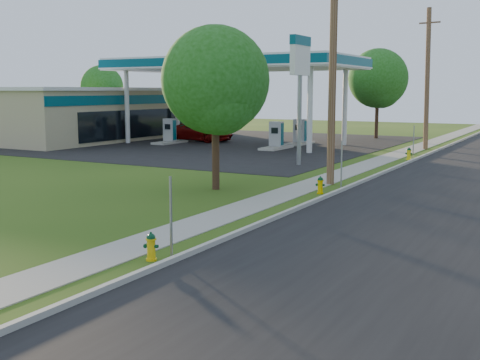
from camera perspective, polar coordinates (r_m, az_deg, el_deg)
name	(u,v)px	position (r m, az deg, el deg)	size (l,w,h in m)	color
ground_plane	(25,312)	(11.86, -19.72, -11.73)	(140.00, 140.00, 0.00)	#254610
road	(409,230)	(18.11, 15.76, -4.57)	(8.00, 120.00, 0.02)	black
curb	(284,214)	(19.38, 4.19, -3.22)	(0.15, 120.00, 0.15)	#AAA89C
sidewalk	(237,210)	(20.18, -0.31, -2.91)	(1.50, 120.00, 0.03)	#9B998E
forecourt	(212,143)	(46.42, -2.71, 3.53)	(26.00, 28.00, 0.02)	black
utility_pole_mid	(333,68)	(25.88, 8.78, 10.49)	(1.40, 0.32, 9.80)	brown
utility_pole_far	(427,79)	(43.18, 17.34, 9.16)	(1.40, 0.32, 9.50)	brown
sign_post_near	(171,218)	(14.41, -6.56, -3.59)	(0.05, 0.04, 2.00)	gray
sign_post_mid	(341,165)	(24.81, 9.60, 1.42)	(0.05, 0.04, 2.00)	gray
sign_post_far	(413,143)	(36.48, 16.13, 3.42)	(0.05, 0.04, 2.00)	gray
gas_canopy	(234,65)	(45.25, -0.58, 10.87)	(18.18, 9.18, 6.40)	silver
fuel_pump_nw	(170,134)	(46.10, -6.68, 4.34)	(1.20, 3.20, 1.90)	#AAA89C
fuel_pump_ne	(276,139)	(41.47, 3.46, 3.93)	(1.20, 3.20, 1.90)	#AAA89C
fuel_pump_sw	(199,131)	(49.39, -3.95, 4.65)	(1.20, 3.20, 1.90)	#AAA89C
fuel_pump_se	(300,135)	(45.09, 5.69, 4.26)	(1.20, 3.20, 1.90)	#AAA89C
convenience_store	(102,113)	(52.93, -12.92, 6.24)	(10.40, 22.40, 4.25)	tan
price_pylon	(300,63)	(32.46, 5.73, 10.96)	(0.34, 2.04, 6.85)	gray
tree_verge	(216,84)	(24.18, -2.25, 9.05)	(4.35, 4.35, 6.59)	#342218
tree_lot	(379,81)	(51.90, 13.03, 9.17)	(4.94, 4.94, 7.49)	#342218
tree_back	(102,88)	(64.15, -12.93, 8.48)	(4.36, 4.36, 6.60)	#342218
hydrant_near	(151,247)	(14.47, -8.43, -6.26)	(0.36, 0.32, 0.69)	#E4B60F
hydrant_mid	(320,185)	(23.67, 7.62, -0.49)	(0.36, 0.32, 0.70)	#E6B902
hydrant_far	(409,154)	(36.26, 15.72, 2.40)	(0.38, 0.34, 0.75)	yellow
car_red	(201,132)	(48.23, -3.74, 4.60)	(2.52, 5.46, 1.52)	#720907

